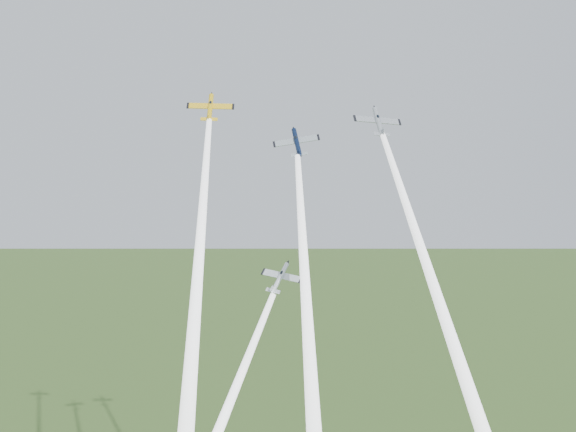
{
  "coord_description": "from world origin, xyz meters",
  "views": [
    {
      "loc": [
        7.54,
        -121.13,
        98.11
      ],
      "look_at": [
        0.0,
        -6.0,
        92.0
      ],
      "focal_mm": 45.0,
      "sensor_mm": 36.0,
      "label": 1
    }
  ],
  "objects": [
    {
      "name": "plane_yellow",
      "position": [
        -14.18,
        3.69,
        110.32
      ],
      "size": [
        8.73,
        7.24,
        7.12
      ],
      "primitive_type": null,
      "rotation": [
        0.83,
        0.02,
        0.09
      ],
      "color": "yellow"
    },
    {
      "name": "plane_silver_low",
      "position": [
        -0.97,
        -10.25,
        82.63
      ],
      "size": [
        9.18,
        7.71,
        6.77
      ],
      "primitive_type": null,
      "rotation": [
        0.83,
        0.13,
        -0.43
      ],
      "color": "silver"
    },
    {
      "name": "smoke_trail_yellow",
      "position": [
        -12.0,
        -20.08,
        84.21
      ],
      "size": [
        6.38,
        45.1,
        49.02
      ],
      "primitive_type": null,
      "rotation": [
        -0.74,
        0.0,
        0.09
      ],
      "color": "white"
    },
    {
      "name": "smoke_trail_silver_right",
      "position": [
        22.57,
        -23.65,
        78.57
      ],
      "size": [
        16.99,
        48.77,
        54.77
      ],
      "primitive_type": null,
      "rotation": [
        -0.74,
        0.0,
        0.3
      ],
      "color": "white"
    },
    {
      "name": "smoke_trail_navy",
      "position": [
        3.71,
        -22.11,
        79.1
      ],
      "size": [
        7.26,
        43.02,
        46.79
      ],
      "primitive_type": null,
      "rotation": [
        -0.74,
        0.0,
        0.12
      ],
      "color": "white"
    },
    {
      "name": "plane_silver_right",
      "position": [
        14.76,
        1.67,
        107.55
      ],
      "size": [
        9.64,
        8.88,
        7.57
      ],
      "primitive_type": null,
      "rotation": [
        0.83,
        0.06,
        0.3
      ],
      "color": "#AAB0B8"
    },
    {
      "name": "plane_navy",
      "position": [
        1.05,
        0.59,
        104.1
      ],
      "size": [
        9.39,
        7.03,
        7.87
      ],
      "primitive_type": null,
      "rotation": [
        0.83,
        -0.16,
        0.12
      ],
      "color": "#0C1835"
    }
  ]
}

